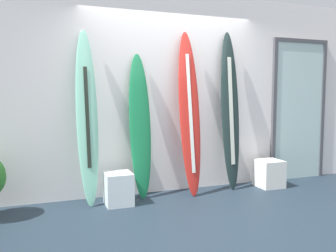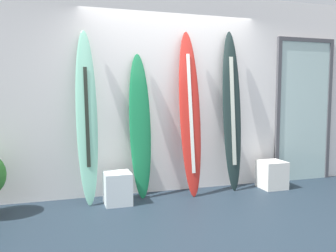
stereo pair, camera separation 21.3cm
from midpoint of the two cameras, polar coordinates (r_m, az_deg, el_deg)
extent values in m
cube|color=#202D3A|center=(4.08, 4.96, -14.92)|extent=(8.00, 8.00, 0.04)
cube|color=white|center=(5.04, -1.21, 5.41)|extent=(7.20, 0.20, 2.80)
ellipsoid|color=#81CDAE|center=(4.48, -14.38, 1.40)|extent=(0.28, 0.40, 2.20)
cube|color=black|center=(4.44, -14.34, 1.44)|extent=(0.05, 0.19, 1.24)
ellipsoid|color=#197945|center=(4.67, -5.87, 0.01)|extent=(0.30, 0.31, 1.92)
cone|color=black|center=(4.75, -5.60, -9.60)|extent=(0.07, 0.08, 0.11)
ellipsoid|color=red|center=(4.79, 2.25, 2.11)|extent=(0.30, 0.41, 2.25)
cube|color=white|center=(4.76, 2.40, 2.15)|extent=(0.05, 0.26, 1.61)
cone|color=black|center=(4.84, 2.68, -8.96)|extent=(0.07, 0.08, 0.11)
ellipsoid|color=#1B2A29|center=(5.12, 8.89, 2.46)|extent=(0.28, 0.31, 2.28)
cube|color=beige|center=(5.09, 9.08, 2.49)|extent=(0.06, 0.18, 1.54)
cube|color=white|center=(5.46, 15.07, -7.48)|extent=(0.35, 0.35, 0.40)
cube|color=white|center=(4.51, -9.42, -10.05)|extent=(0.33, 0.33, 0.40)
cube|color=silver|center=(6.04, 19.53, 2.23)|extent=(0.91, 0.02, 2.20)
cube|color=#47474C|center=(5.74, 15.81, 2.19)|extent=(0.06, 0.06, 2.20)
cube|color=#47474C|center=(6.36, 22.89, 2.25)|extent=(0.06, 0.06, 2.20)
cube|color=#47474C|center=(6.09, 19.86, 12.89)|extent=(1.03, 0.06, 0.06)
camera|label=1|loc=(0.11, -91.30, -0.12)|focal=37.46mm
camera|label=2|loc=(0.11, 88.70, 0.12)|focal=37.46mm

